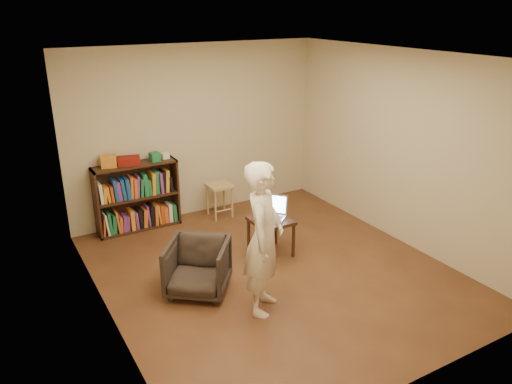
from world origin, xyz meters
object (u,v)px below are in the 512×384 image
stool (220,191)px  laptop (271,212)px  armchair (198,267)px  side_table (271,225)px  person (264,239)px  bookshelf (137,200)px

stool → laptop: laptop is taller
stool → armchair: size_ratio=0.76×
side_table → person: person is taller
stool → side_table: bearing=-89.2°
bookshelf → armchair: size_ratio=1.75×
bookshelf → stool: bookshelf is taller
armchair → person: size_ratio=0.41×
armchair → side_table: armchair is taller
side_table → laptop: 0.17m
stool → armchair: 2.20m
bookshelf → armchair: (0.06, -2.04, -0.13)m
bookshelf → side_table: size_ratio=2.38×
side_table → person: bearing=-125.2°
stool → armchair: armchair is taller
armchair → laptop: laptop is taller
bookshelf → person: size_ratio=0.72×
bookshelf → armchair: bookshelf is taller
side_table → armchair: bearing=-163.0°
armchair → side_table: (1.20, 0.37, 0.11)m
bookshelf → stool: 1.25m
bookshelf → stool: (1.24, -0.19, -0.02)m
stool → person: (-0.71, -2.51, 0.42)m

